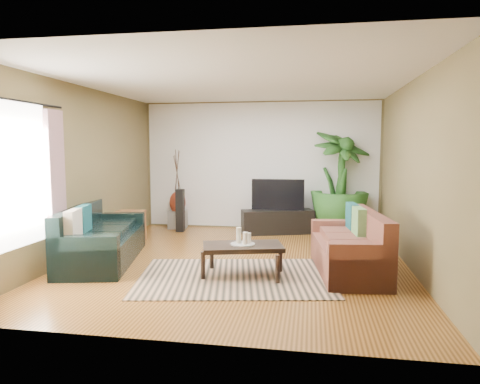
% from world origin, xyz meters
% --- Properties ---
extents(floor, '(5.50, 5.50, 0.00)m').
position_xyz_m(floor, '(0.00, 0.00, 0.00)').
color(floor, '#9F6329').
rests_on(floor, ground).
extents(ceiling, '(5.50, 5.50, 0.00)m').
position_xyz_m(ceiling, '(0.00, 0.00, 2.70)').
color(ceiling, white).
rests_on(ceiling, ground).
extents(wall_back, '(5.00, 0.00, 5.00)m').
position_xyz_m(wall_back, '(0.00, 2.75, 1.35)').
color(wall_back, brown).
rests_on(wall_back, ground).
extents(wall_front, '(5.00, 0.00, 5.00)m').
position_xyz_m(wall_front, '(0.00, -2.75, 1.35)').
color(wall_front, brown).
rests_on(wall_front, ground).
extents(wall_left, '(0.00, 5.50, 5.50)m').
position_xyz_m(wall_left, '(-2.50, 0.00, 1.35)').
color(wall_left, brown).
rests_on(wall_left, ground).
extents(wall_right, '(0.00, 5.50, 5.50)m').
position_xyz_m(wall_right, '(2.50, 0.00, 1.35)').
color(wall_right, brown).
rests_on(wall_right, ground).
extents(backwall_panel, '(4.90, 0.00, 4.90)m').
position_xyz_m(backwall_panel, '(0.00, 2.74, 1.35)').
color(backwall_panel, white).
rests_on(backwall_panel, ground).
extents(window_pane, '(0.00, 1.80, 1.80)m').
position_xyz_m(window_pane, '(-2.48, -1.60, 1.40)').
color(window_pane, white).
rests_on(window_pane, ground).
extents(curtain_far, '(0.08, 0.35, 2.20)m').
position_xyz_m(curtain_far, '(-2.43, -0.85, 1.15)').
color(curtain_far, gray).
rests_on(curtain_far, ground).
extents(curtain_rod, '(0.03, 1.90, 0.03)m').
position_xyz_m(curtain_rod, '(-2.43, -1.60, 2.30)').
color(curtain_rod, black).
rests_on(curtain_rod, ground).
extents(sofa_left, '(1.33, 2.23, 0.85)m').
position_xyz_m(sofa_left, '(-2.02, -0.32, 0.42)').
color(sofa_left, black).
rests_on(sofa_left, floor).
extents(sofa_right, '(1.01, 1.88, 0.85)m').
position_xyz_m(sofa_right, '(1.60, -0.29, 0.42)').
color(sofa_right, brown).
rests_on(sofa_right, floor).
extents(area_rug, '(2.81, 2.21, 0.01)m').
position_xyz_m(area_rug, '(0.09, -0.78, 0.01)').
color(area_rug, tan).
rests_on(area_rug, floor).
extents(coffee_table, '(1.17, 0.83, 0.43)m').
position_xyz_m(coffee_table, '(0.19, -0.70, 0.22)').
color(coffee_table, black).
rests_on(coffee_table, floor).
extents(candle_tray, '(0.33, 0.33, 0.01)m').
position_xyz_m(candle_tray, '(0.19, -0.70, 0.44)').
color(candle_tray, '#9A9A94').
rests_on(candle_tray, coffee_table).
extents(candle_tall, '(0.07, 0.07, 0.21)m').
position_xyz_m(candle_tall, '(0.13, -0.67, 0.55)').
color(candle_tall, beige).
rests_on(candle_tall, candle_tray).
extents(candle_mid, '(0.07, 0.07, 0.16)m').
position_xyz_m(candle_mid, '(0.23, -0.74, 0.53)').
color(candle_mid, beige).
rests_on(candle_mid, candle_tray).
extents(candle_short, '(0.07, 0.07, 0.14)m').
position_xyz_m(candle_short, '(0.26, -0.64, 0.52)').
color(candle_short, beige).
rests_on(candle_short, candle_tray).
extents(tv_stand, '(1.50, 0.85, 0.48)m').
position_xyz_m(tv_stand, '(0.43, 2.25, 0.24)').
color(tv_stand, black).
rests_on(tv_stand, floor).
extents(television, '(1.05, 0.06, 0.62)m').
position_xyz_m(television, '(0.43, 2.27, 0.79)').
color(television, black).
rests_on(television, tv_stand).
extents(speaker_left, '(0.17, 0.19, 0.88)m').
position_xyz_m(speaker_left, '(-1.57, 2.12, 0.44)').
color(speaker_left, black).
rests_on(speaker_left, floor).
extents(speaker_right, '(0.18, 0.19, 0.90)m').
position_xyz_m(speaker_right, '(0.84, 2.50, 0.45)').
color(speaker_right, black).
rests_on(speaker_right, floor).
extents(potted_plant, '(1.63, 1.63, 2.09)m').
position_xyz_m(potted_plant, '(1.64, 2.50, 1.04)').
color(potted_plant, '#21511B').
rests_on(potted_plant, floor).
extents(plant_pot, '(0.39, 0.39, 0.30)m').
position_xyz_m(plant_pot, '(1.64, 2.50, 0.15)').
color(plant_pot, black).
rests_on(plant_pot, floor).
extents(pedestal, '(0.43, 0.43, 0.38)m').
position_xyz_m(pedestal, '(-1.75, 2.50, 0.19)').
color(pedestal, gray).
rests_on(pedestal, floor).
extents(vase, '(0.35, 0.35, 0.49)m').
position_xyz_m(vase, '(-1.75, 2.50, 0.55)').
color(vase, maroon).
rests_on(vase, pedestal).
extents(side_table, '(0.57, 0.57, 0.55)m').
position_xyz_m(side_table, '(-2.25, 1.11, 0.28)').
color(side_table, brown).
rests_on(side_table, floor).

